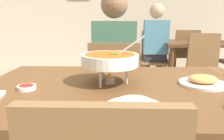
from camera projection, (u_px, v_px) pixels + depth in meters
name	position (u px, v px, depth m)	size (l,w,h in m)	color
dining_table_main	(111.00, 104.00, 1.15)	(1.36, 0.94, 0.75)	brown
chair_diner_main	(114.00, 86.00, 1.92)	(0.44, 0.44, 0.90)	brown
diner_main	(114.00, 59.00, 1.90)	(0.40, 0.45, 1.31)	#2D2D38
curry_bowl	(110.00, 60.00, 1.14)	(0.33, 0.30, 0.26)	silver
rice_plate	(134.00, 106.00, 0.82)	(0.24, 0.24, 0.06)	white
appetizer_plate	(203.00, 81.00, 1.14)	(0.24, 0.24, 0.06)	white
sauce_dish	(27.00, 87.00, 1.07)	(0.09, 0.09, 0.02)	white
dining_table_far	(196.00, 50.00, 3.32)	(1.00, 0.80, 0.75)	#51331C
chair_bg_middle	(155.00, 56.00, 3.46)	(0.46, 0.46, 0.90)	brown
chair_bg_right	(185.00, 52.00, 3.88)	(0.46, 0.46, 0.90)	brown
chair_bg_corner	(205.00, 64.00, 2.87)	(0.44, 0.44, 0.90)	brown
chair_bg_window	(154.00, 52.00, 3.88)	(0.45, 0.45, 0.90)	brown
patron_bg_middle	(155.00, 42.00, 3.32)	(0.40, 0.45, 1.31)	#2D2D38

